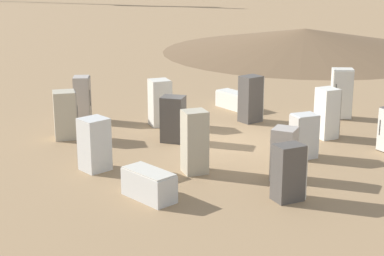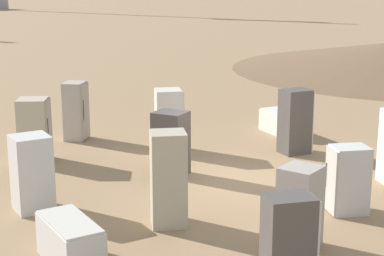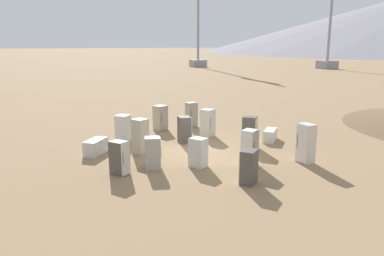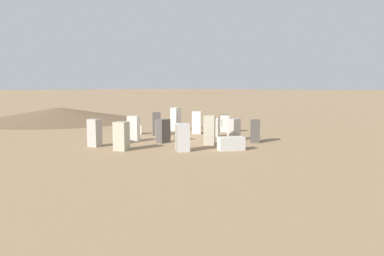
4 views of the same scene
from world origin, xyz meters
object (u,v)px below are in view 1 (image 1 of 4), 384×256
object	(u,v)px
discarded_fridge_1	(284,154)
discarded_fridge_10	(65,115)
discarded_fridge_4	(342,94)
discarded_fridge_13	(194,142)
discarded_fridge_3	(160,103)
discarded_fridge_9	(82,99)
discarded_fridge_6	(149,185)
discarded_fridge_5	(173,119)
discarded_fridge_12	(327,113)
discarded_fridge_8	(251,99)
discarded_fridge_0	(94,144)
discarded_fridge_14	(289,173)
discarded_fridge_11	(234,100)
discarded_fridge_2	(304,136)

from	to	relation	value
discarded_fridge_1	discarded_fridge_10	bearing A→B (deg)	174.64
discarded_fridge_4	discarded_fridge_13	bearing A→B (deg)	50.98
discarded_fridge_3	discarded_fridge_9	size ratio (longest dim) A/B	1.01
discarded_fridge_13	discarded_fridge_6	bearing A→B (deg)	-140.53
discarded_fridge_5	discarded_fridge_9	distance (m)	4.43
discarded_fridge_3	discarded_fridge_6	bearing A→B (deg)	-20.85
discarded_fridge_10	discarded_fridge_12	size ratio (longest dim) A/B	0.95
discarded_fridge_4	discarded_fridge_8	bearing A→B (deg)	11.85
discarded_fridge_3	discarded_fridge_10	distance (m)	3.60
discarded_fridge_4	discarded_fridge_0	bearing A→B (deg)	38.12
discarded_fridge_3	discarded_fridge_14	world-z (taller)	discarded_fridge_3
discarded_fridge_6	discarded_fridge_11	size ratio (longest dim) A/B	1.02
discarded_fridge_2	discarded_fridge_13	bearing A→B (deg)	90.33
discarded_fridge_1	discarded_fridge_5	distance (m)	4.92
discarded_fridge_2	discarded_fridge_14	size ratio (longest dim) A/B	0.92
discarded_fridge_4	discarded_fridge_10	distance (m)	10.47
discarded_fridge_13	discarded_fridge_5	bearing A→B (deg)	82.62
discarded_fridge_4	discarded_fridge_12	world-z (taller)	discarded_fridge_4
discarded_fridge_2	discarded_fridge_10	world-z (taller)	discarded_fridge_10
discarded_fridge_2	discarded_fridge_5	world-z (taller)	discarded_fridge_5
discarded_fridge_3	discarded_fridge_4	distance (m)	7.01
discarded_fridge_3	discarded_fridge_11	bearing A→B (deg)	110.48
discarded_fridge_1	discarded_fridge_5	world-z (taller)	discarded_fridge_5
discarded_fridge_9	discarded_fridge_13	xyz separation A→B (m)	(-5.28, 4.89, 0.08)
discarded_fridge_5	discarded_fridge_1	bearing A→B (deg)	-33.31
discarded_fridge_0	discarded_fridge_14	xyz separation A→B (m)	(-5.77, 1.26, -0.03)
discarded_fridge_12	discarded_fridge_6	bearing A→B (deg)	-70.83
discarded_fridge_10	discarded_fridge_14	bearing A→B (deg)	36.89
discarded_fridge_0	discarded_fridge_6	size ratio (longest dim) A/B	0.97
discarded_fridge_2	discarded_fridge_11	size ratio (longest dim) A/B	0.87
discarded_fridge_5	discarded_fridge_6	bearing A→B (deg)	-80.30
discarded_fridge_3	discarded_fridge_12	bearing A→B (deg)	53.38
discarded_fridge_0	discarded_fridge_13	distance (m)	2.98
discarded_fridge_4	discarded_fridge_11	size ratio (longest dim) A/B	1.20
discarded_fridge_8	discarded_fridge_11	distance (m)	2.19
discarded_fridge_9	discarded_fridge_10	distance (m)	2.35
discarded_fridge_4	discarded_fridge_12	size ratio (longest dim) A/B	1.10
discarded_fridge_5	discarded_fridge_14	xyz separation A→B (m)	(-4.12, 4.56, -0.02)
discarded_fridge_8	discarded_fridge_12	size ratio (longest dim) A/B	1.00
discarded_fridge_0	discarded_fridge_8	distance (m)	7.47
discarded_fridge_6	discarded_fridge_2	bearing A→B (deg)	173.22
discarded_fridge_5	discarded_fridge_4	bearing A→B (deg)	40.73
discarded_fridge_0	discarded_fridge_5	bearing A→B (deg)	10.05
discarded_fridge_3	discarded_fridge_5	size ratio (longest dim) A/B	1.10
discarded_fridge_3	discarded_fridge_10	size ratio (longest dim) A/B	1.04
discarded_fridge_4	discarded_fridge_11	world-z (taller)	discarded_fridge_4
discarded_fridge_2	discarded_fridge_11	distance (m)	6.61
discarded_fridge_11	discarded_fridge_12	world-z (taller)	discarded_fridge_12
discarded_fridge_1	discarded_fridge_13	distance (m)	2.62
discarded_fridge_6	discarded_fridge_10	world-z (taller)	discarded_fridge_10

